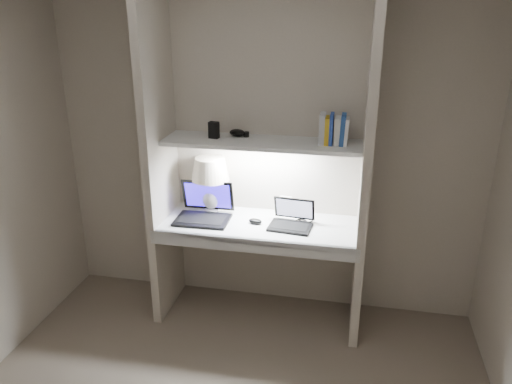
% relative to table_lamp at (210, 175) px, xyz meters
% --- Properties ---
extents(back_wall, '(3.20, 0.01, 2.50)m').
position_rel_table_lamp_xyz_m(back_wall, '(0.41, 0.11, 0.19)').
color(back_wall, beige).
rests_on(back_wall, floor).
extents(alcove_panel_left, '(0.06, 0.55, 2.50)m').
position_rel_table_lamp_xyz_m(alcove_panel_left, '(-0.32, -0.17, 0.19)').
color(alcove_panel_left, beige).
rests_on(alcove_panel_left, floor).
extents(alcove_panel_right, '(0.06, 0.55, 2.50)m').
position_rel_table_lamp_xyz_m(alcove_panel_right, '(1.14, -0.17, 0.19)').
color(alcove_panel_right, beige).
rests_on(alcove_panel_right, floor).
extents(desk, '(1.40, 0.55, 0.04)m').
position_rel_table_lamp_xyz_m(desk, '(0.41, -0.17, -0.31)').
color(desk, white).
rests_on(desk, alcove_panel_left).
extents(desk_apron, '(1.46, 0.03, 0.10)m').
position_rel_table_lamp_xyz_m(desk_apron, '(0.41, -0.43, -0.34)').
color(desk_apron, silver).
rests_on(desk_apron, desk).
extents(shelf, '(1.40, 0.36, 0.03)m').
position_rel_table_lamp_xyz_m(shelf, '(0.41, -0.07, 0.29)').
color(shelf, silver).
rests_on(shelf, back_wall).
extents(strip_light, '(0.60, 0.04, 0.02)m').
position_rel_table_lamp_xyz_m(strip_light, '(0.41, -0.07, 0.27)').
color(strip_light, white).
rests_on(strip_light, shelf).
extents(table_lamp, '(0.29, 0.29, 0.42)m').
position_rel_table_lamp_xyz_m(table_lamp, '(0.00, 0.00, 0.00)').
color(table_lamp, white).
rests_on(table_lamp, desk).
extents(laptop_main, '(0.40, 0.35, 0.26)m').
position_rel_table_lamp_xyz_m(laptop_main, '(-0.01, -0.15, -0.23)').
color(laptop_main, black).
rests_on(laptop_main, desk).
extents(laptop_netbook, '(0.32, 0.29, 0.19)m').
position_rel_table_lamp_xyz_m(laptop_netbook, '(0.64, -0.16, -0.24)').
color(laptop_netbook, black).
rests_on(laptop_netbook, desk).
extents(speaker, '(0.10, 0.08, 0.13)m').
position_rel_table_lamp_xyz_m(speaker, '(0.56, 0.06, -0.22)').
color(speaker, silver).
rests_on(speaker, desk).
extents(mouse, '(0.11, 0.09, 0.04)m').
position_rel_table_lamp_xyz_m(mouse, '(0.38, -0.17, -0.27)').
color(mouse, black).
rests_on(mouse, desk).
extents(cable_coil, '(0.13, 0.13, 0.01)m').
position_rel_table_lamp_xyz_m(cable_coil, '(0.74, -0.05, -0.28)').
color(cable_coil, black).
rests_on(cable_coil, desk).
extents(sticky_note, '(0.11, 0.11, 0.00)m').
position_rel_table_lamp_xyz_m(sticky_note, '(-0.13, -0.28, -0.28)').
color(sticky_note, yellow).
rests_on(sticky_note, desk).
extents(book_row, '(0.20, 0.14, 0.21)m').
position_rel_table_lamp_xyz_m(book_row, '(0.90, -0.06, 0.41)').
color(book_row, white).
rests_on(book_row, shelf).
extents(shelf_box, '(0.08, 0.06, 0.12)m').
position_rel_table_lamp_xyz_m(shelf_box, '(0.06, -0.07, 0.37)').
color(shelf_box, black).
rests_on(shelf_box, shelf).
extents(shelf_gadget, '(0.14, 0.12, 0.05)m').
position_rel_table_lamp_xyz_m(shelf_gadget, '(0.21, 0.01, 0.34)').
color(shelf_gadget, black).
rests_on(shelf_gadget, shelf).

